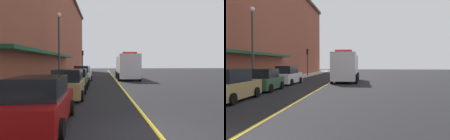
# 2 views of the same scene
# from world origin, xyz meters

# --- Properties ---
(ground_plane) EXTENTS (112.00, 112.00, 0.00)m
(ground_plane) POSITION_xyz_m (0.00, 25.00, 0.00)
(ground_plane) COLOR black
(sidewalk_left) EXTENTS (2.40, 70.00, 0.15)m
(sidewalk_left) POSITION_xyz_m (-6.20, 25.00, 0.07)
(sidewalk_left) COLOR #ADA8A0
(sidewalk_left) RESTS_ON ground
(lane_center_stripe) EXTENTS (0.16, 70.00, 0.01)m
(lane_center_stripe) POSITION_xyz_m (0.00, 25.00, 0.00)
(lane_center_stripe) COLOR gold
(lane_center_stripe) RESTS_ON ground
(brick_building_left) EXTENTS (9.40, 64.00, 15.02)m
(brick_building_left) POSITION_xyz_m (-11.51, 23.99, 7.52)
(brick_building_left) COLOR brown
(brick_building_left) RESTS_ON ground
(parked_car_0) EXTENTS (2.11, 4.89, 1.78)m
(parked_car_0) POSITION_xyz_m (-3.92, 1.23, 0.83)
(parked_car_0) COLOR maroon
(parked_car_0) RESTS_ON ground
(parked_car_1) EXTENTS (2.15, 4.86, 1.83)m
(parked_car_1) POSITION_xyz_m (-3.92, 7.57, 0.85)
(parked_car_1) COLOR #A5844C
(parked_car_1) RESTS_ON ground
(parked_car_2) EXTENTS (2.07, 4.14, 1.72)m
(parked_car_2) POSITION_xyz_m (-3.99, 12.84, 0.80)
(parked_car_2) COLOR #2D5133
(parked_car_2) RESTS_ON ground
(parked_car_3) EXTENTS (2.07, 4.85, 1.89)m
(parked_car_3) POSITION_xyz_m (-4.03, 18.85, 0.88)
(parked_car_3) COLOR silver
(parked_car_3) RESTS_ON ground
(box_truck) EXTENTS (2.96, 8.25, 3.57)m
(box_truck) POSITION_xyz_m (1.65, 23.03, 1.70)
(box_truck) COLOR silver
(box_truck) RESTS_ON ground
(parking_meter_0) EXTENTS (0.14, 0.18, 1.33)m
(parking_meter_0) POSITION_xyz_m (-5.35, 14.33, 1.06)
(parking_meter_0) COLOR #4C4C51
(parking_meter_0) RESTS_ON sidewalk_left
(parking_meter_1) EXTENTS (0.14, 0.18, 1.33)m
(parking_meter_1) POSITION_xyz_m (-5.35, 4.37, 1.06)
(parking_meter_1) COLOR #4C4C51
(parking_meter_1) RESTS_ON sidewalk_left
(street_lamp_left) EXTENTS (0.44, 0.44, 6.94)m
(street_lamp_left) POSITION_xyz_m (-5.95, 14.92, 4.40)
(street_lamp_left) COLOR #33383D
(street_lamp_left) RESTS_ON sidewalk_left
(traffic_light_near) EXTENTS (0.38, 0.36, 4.30)m
(traffic_light_near) POSITION_xyz_m (-5.29, 33.34, 3.16)
(traffic_light_near) COLOR #232326
(traffic_light_near) RESTS_ON sidewalk_left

